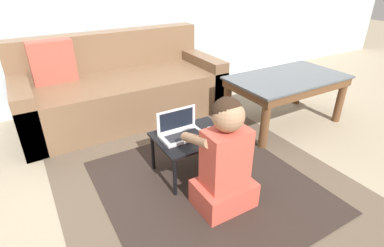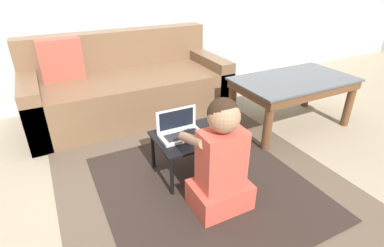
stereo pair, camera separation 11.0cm
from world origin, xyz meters
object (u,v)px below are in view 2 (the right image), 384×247
Objects in this scene: person_seated at (221,162)px; couch at (128,87)px; coffee_table at (293,86)px; laptop at (180,131)px; laptop_desk at (192,140)px; computer_mouse at (212,131)px.

couch is at bearing 93.33° from person_seated.
coffee_table is 1.22m from laptop.
couch is at bearing 91.61° from laptop.
coffee_table is 3.62× the size of laptop.
person_seated reaches higher than coffee_table.
couch reaches higher than laptop_desk.
computer_mouse reaches higher than laptop_desk.
laptop is (-0.07, 0.03, 0.07)m from laptop_desk.
laptop_desk is at bearing 166.33° from computer_mouse.
couch is 1.55m from coffee_table.
coffee_table is at bearing 9.81° from laptop.
couch is 19.11× the size of computer_mouse.
person_seated reaches higher than computer_mouse.
computer_mouse is at bearing -164.74° from coffee_table.
coffee_table is 1.16m from laptop_desk.
coffee_table is 2.10× the size of laptop_desk.
couch is at bearing 142.64° from coffee_table.
laptop is 0.22m from computer_mouse.
computer_mouse is (0.14, -0.03, 0.05)m from laptop_desk.
coffee_table reaches higher than laptop_desk.
coffee_table is at bearing 11.89° from laptop_desk.
computer_mouse is at bearing -78.86° from couch.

